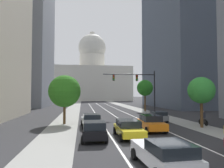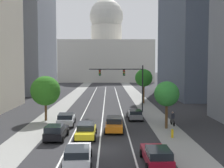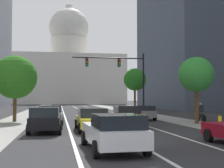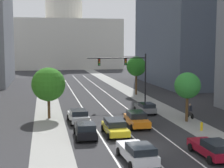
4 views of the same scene
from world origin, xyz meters
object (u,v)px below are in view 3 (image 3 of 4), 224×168
car_silver (49,114)px  cyclist (201,113)px  street_tree_mid_left (15,77)px  street_tree_near_right (196,75)px  fire_hydrant (220,122)px  car_yellow (92,119)px  capitol_building (69,71)px  car_gray (142,112)px  car_orange (127,115)px  car_white (113,132)px  street_tree_mid_right (135,80)px  car_black (46,120)px  traffic_signal_mast (122,71)px

car_silver → cyclist: 13.13m
street_tree_mid_left → street_tree_near_right: bearing=-17.5°
fire_hydrant → car_yellow: bearing=178.6°
street_tree_near_right → street_tree_mid_left: (-15.17, 4.79, -0.05)m
capitol_building → car_gray: bearing=-87.3°
capitol_building → street_tree_mid_left: size_ratio=6.72×
capitol_building → car_orange: bearing=-89.1°
capitol_building → car_yellow: capitol_building is taller
car_white → fire_hydrant: size_ratio=5.36×
car_silver → car_orange: 6.57m
car_gray → car_orange: car_orange is taller
street_tree_mid_right → street_tree_mid_left: bearing=-132.2°
street_tree_mid_right → capitol_building: bearing=95.8°
car_gray → street_tree_mid_right: (3.24, 16.18, 4.15)m
capitol_building → street_tree_near_right: capitol_building is taller
car_yellow → street_tree_near_right: 10.49m
car_black → car_gray: 13.45m
traffic_signal_mast → street_tree_mid_left: traffic_signal_mast is taller
car_gray → car_yellow: 11.06m
car_white → traffic_signal_mast: 24.24m
car_white → car_black: bearing=19.6°
car_orange → street_tree_mid_left: 11.28m
capitol_building → car_gray: (4.41, -91.81, -11.88)m
street_tree_near_right → street_tree_mid_right: bearing=90.0°
car_orange → street_tree_near_right: bearing=-77.4°
car_orange → capitol_building: bearing=2.5°
traffic_signal_mast → fire_hydrant: traffic_signal_mast is taller
capitol_building → street_tree_mid_left: capitol_building is taller
car_black → car_orange: car_black is taller
car_silver → cyclist: cyclist is taller
street_tree_mid_left → car_black: bearing=-72.0°
car_gray → car_yellow: car_yellow is taller
car_white → car_silver: bearing=9.3°
car_black → car_white: bearing=-156.0°
car_silver → car_black: bearing=177.3°
cyclist → street_tree_near_right: 3.71m
traffic_signal_mast → street_tree_mid_left: (-11.15, -6.46, -1.25)m
cyclist → street_tree_near_right: street_tree_near_right is taller
car_white → car_orange: bearing=-17.8°
car_silver → traffic_signal_mast: 13.20m
fire_hydrant → street_tree_mid_left: street_tree_mid_left is taller
car_orange → street_tree_mid_left: street_tree_mid_left is taller
car_silver → fire_hydrant: 13.23m
car_orange → street_tree_mid_right: street_tree_mid_right is taller
cyclist → street_tree_mid_right: bearing=-1.8°
car_white → traffic_signal_mast: bearing=-15.0°
fire_hydrant → street_tree_mid_right: 26.16m
car_gray → car_silver: car_silver is taller
street_tree_mid_right → car_gray: bearing=-101.3°
traffic_signal_mast → fire_hydrant: 16.67m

